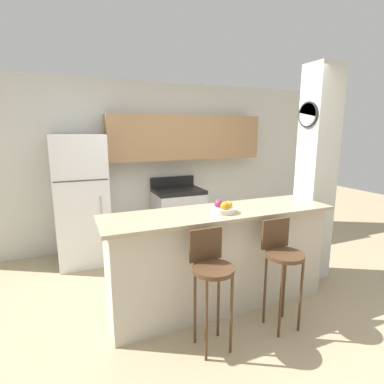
{
  "coord_description": "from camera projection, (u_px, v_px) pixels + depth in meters",
  "views": [
    {
      "loc": [
        -1.38,
        -2.55,
        1.8
      ],
      "look_at": [
        0.0,
        0.74,
        1.08
      ],
      "focal_mm": 28.0,
      "sensor_mm": 36.0,
      "label": 1
    }
  ],
  "objects": [
    {
      "name": "fruit_bowl",
      "position": [
        223.0,
        208.0,
        2.9
      ],
      "size": [
        0.25,
        0.25,
        0.12
      ],
      "color": "silver",
      "rests_on": "counter_bar"
    },
    {
      "name": "stove_range",
      "position": [
        179.0,
        217.0,
        4.78
      ],
      "size": [
        0.74,
        0.61,
        1.07
      ],
      "color": "silver",
      "rests_on": "ground_plane"
    },
    {
      "name": "wall_back",
      "position": [
        169.0,
        154.0,
        4.82
      ],
      "size": [
        5.6,
        0.38,
        2.55
      ],
      "color": "silver",
      "rests_on": "ground_plane"
    },
    {
      "name": "bar_stool_left",
      "position": [
        211.0,
        271.0,
        2.44
      ],
      "size": [
        0.34,
        0.34,
        1.01
      ],
      "color": "#4C331E",
      "rests_on": "ground_plane"
    },
    {
      "name": "refrigerator",
      "position": [
        82.0,
        200.0,
        4.1
      ],
      "size": [
        0.68,
        0.72,
        1.76
      ],
      "color": "white",
      "rests_on": "ground_plane"
    },
    {
      "name": "pillar_right",
      "position": [
        316.0,
        175.0,
        3.59
      ],
      "size": [
        0.38,
        0.32,
        2.55
      ],
      "color": "silver",
      "rests_on": "ground_plane"
    },
    {
      "name": "ground_plane",
      "position": [
        219.0,
        304.0,
        3.19
      ],
      "size": [
        14.0,
        14.0,
        0.0
      ],
      "primitive_type": "plane",
      "color": "tan"
    },
    {
      "name": "bar_stool_right",
      "position": [
        282.0,
        257.0,
        2.72
      ],
      "size": [
        0.34,
        0.34,
        1.01
      ],
      "color": "#4C331E",
      "rests_on": "ground_plane"
    },
    {
      "name": "counter_bar",
      "position": [
        220.0,
        258.0,
        3.08
      ],
      "size": [
        2.37,
        0.64,
        1.03
      ],
      "color": "beige",
      "rests_on": "ground_plane"
    }
  ]
}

